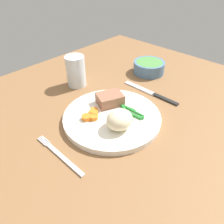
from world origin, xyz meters
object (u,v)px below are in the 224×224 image
(salad_bowl, at_px, (149,67))
(dinner_plate, at_px, (112,117))
(fork, at_px, (60,155))
(water_glass, at_px, (76,73))
(knife, at_px, (151,93))
(meat_portion, at_px, (110,99))

(salad_bowl, bearing_deg, dinner_plate, -162.87)
(fork, xyz_separation_m, water_glass, (0.23, 0.22, 0.04))
(knife, xyz_separation_m, water_glass, (-0.13, 0.22, 0.04))
(meat_portion, height_order, salad_bowl, meat_portion)
(dinner_plate, bearing_deg, salad_bowl, 17.13)
(dinner_plate, height_order, water_glass, water_glass)
(salad_bowl, bearing_deg, fork, -168.69)
(meat_portion, bearing_deg, salad_bowl, 10.88)
(meat_portion, relative_size, fork, 0.44)
(dinner_plate, height_order, knife, dinner_plate)
(knife, height_order, salad_bowl, salad_bowl)
(knife, bearing_deg, dinner_plate, -179.37)
(knife, bearing_deg, salad_bowl, 40.75)
(knife, distance_m, water_glass, 0.26)
(meat_portion, height_order, knife, meat_portion)
(dinner_plate, relative_size, fork, 1.61)
(knife, xyz_separation_m, salad_bowl, (0.12, 0.10, 0.02))
(meat_portion, bearing_deg, dinner_plate, -130.60)
(dinner_plate, bearing_deg, water_glass, 75.59)
(meat_portion, height_order, fork, meat_portion)
(knife, bearing_deg, fork, -178.53)
(fork, height_order, salad_bowl, salad_bowl)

